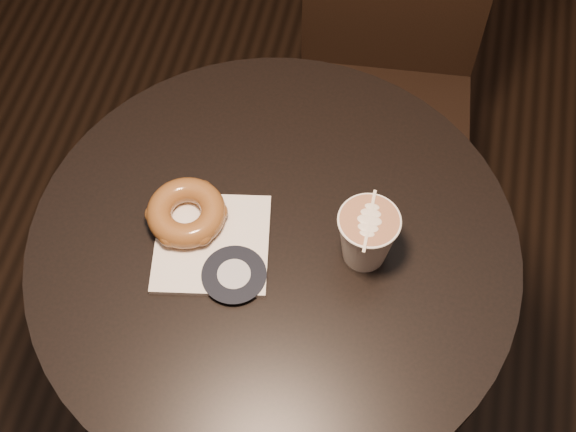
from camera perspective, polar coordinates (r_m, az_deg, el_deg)
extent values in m
plane|color=black|center=(1.83, -0.68, -13.46)|extent=(4.50, 4.50, 0.00)
cylinder|color=black|center=(1.15, -1.05, -2.41)|extent=(0.70, 0.70, 0.03)
cylinder|color=black|center=(1.48, -0.82, -9.17)|extent=(0.07, 0.07, 0.70)
cylinder|color=black|center=(1.82, -0.68, -13.36)|extent=(0.44, 0.44, 0.02)
cube|color=black|center=(1.68, 6.54, 6.27)|extent=(0.39, 0.39, 0.04)
cylinder|color=black|center=(1.77, 0.55, -1.16)|extent=(0.03, 0.03, 0.41)
cylinder|color=black|center=(1.78, 10.50, -2.26)|extent=(0.03, 0.03, 0.41)
cylinder|color=black|center=(1.94, 1.69, 6.74)|extent=(0.03, 0.03, 0.41)
cylinder|color=black|center=(1.95, 10.81, 5.69)|extent=(0.03, 0.03, 0.41)
cube|color=white|center=(1.13, -5.43, -1.95)|extent=(0.18, 0.18, 0.01)
torus|color=brown|center=(1.14, -7.25, 0.24)|extent=(0.11, 0.11, 0.04)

